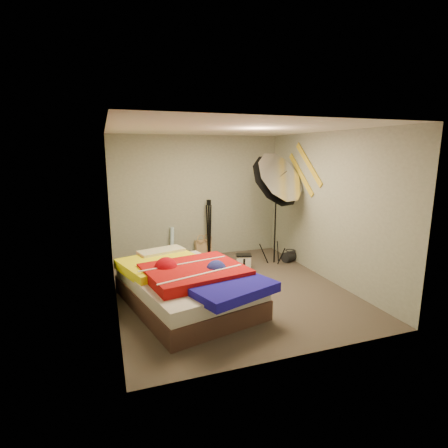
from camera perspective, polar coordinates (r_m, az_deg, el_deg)
name	(u,v)px	position (r m, az deg, el deg)	size (l,w,h in m)	color
floor	(230,289)	(5.72, 1.04, -10.59)	(4.00, 4.00, 0.00)	#4D433B
ceiling	(231,129)	(5.30, 1.14, 15.25)	(4.00, 4.00, 0.00)	silver
wall_back	(197,197)	(7.26, -4.37, 4.40)	(3.50, 3.50, 0.00)	#9DA291
wall_front	(299,245)	(3.61, 12.12, -3.41)	(3.50, 3.50, 0.00)	#9DA291
wall_left	(112,220)	(5.06, -17.88, 0.62)	(4.00, 4.00, 0.00)	#9DA291
wall_right	(327,207)	(6.19, 16.49, 2.67)	(4.00, 4.00, 0.00)	#9DA291
tote_bag	(203,248)	(7.41, -3.38, -3.93)	(0.35, 0.11, 0.35)	tan
wrapping_roll	(172,243)	(7.22, -8.49, -3.16)	(0.08, 0.08, 0.67)	#6CB7DF
camera_case	(244,262)	(6.63, 3.21, -6.23)	(0.26, 0.19, 0.26)	white
duffel_bag	(290,256)	(7.20, 10.77, -5.20)	(0.20, 0.20, 0.33)	black
wall_stripe_upper	(309,164)	(6.61, 13.66, 9.47)	(0.02, 1.10, 0.10)	gold
wall_stripe_lower	(301,174)	(6.83, 12.44, 7.91)	(0.02, 1.10, 0.10)	gold
bed	(187,285)	(5.10, -6.07, -9.80)	(1.98, 2.46, 0.61)	#4A2F27
photo_umbrella	(275,181)	(6.56, 8.35, 6.89)	(1.19, 1.09, 2.28)	black
camera_tripod	(209,224)	(7.24, -2.47, -0.07)	(0.08, 0.08, 1.21)	black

